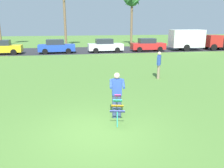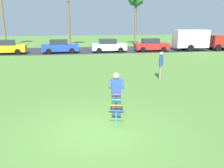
% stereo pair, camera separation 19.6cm
% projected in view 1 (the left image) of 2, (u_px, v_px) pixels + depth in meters
% --- Properties ---
extents(ground_plane, '(120.00, 120.00, 0.00)m').
position_uv_depth(ground_plane, '(97.00, 131.00, 7.64)').
color(ground_plane, '#568438').
extents(road_strip, '(120.00, 8.00, 0.01)m').
position_uv_depth(road_strip, '(76.00, 50.00, 29.96)').
color(road_strip, '#2D2D33').
rests_on(road_strip, ground).
extents(person_kite_flyer, '(0.62, 0.71, 1.73)m').
position_uv_depth(person_kite_flyer, '(117.00, 94.00, 8.50)').
color(person_kite_flyer, '#384772').
rests_on(person_kite_flyer, ground).
extents(kite_held, '(0.53, 0.69, 1.04)m').
position_uv_depth(kite_held, '(117.00, 107.00, 7.93)').
color(kite_held, '#D83399').
rests_on(kite_held, ground).
extents(parked_car_yellow, '(4.26, 1.96, 1.60)m').
position_uv_depth(parked_car_yellow, '(2.00, 48.00, 26.04)').
color(parked_car_yellow, yellow).
rests_on(parked_car_yellow, ground).
extents(parked_car_blue, '(4.25, 1.93, 1.60)m').
position_uv_depth(parked_car_blue, '(56.00, 47.00, 27.08)').
color(parked_car_blue, '#2347B7').
rests_on(parked_car_blue, ground).
extents(parked_car_white, '(4.24, 1.92, 1.60)m').
position_uv_depth(parked_car_white, '(105.00, 46.00, 28.08)').
color(parked_car_white, white).
rests_on(parked_car_white, ground).
extents(parked_car_red, '(4.25, 1.93, 1.60)m').
position_uv_depth(parked_car_red, '(148.00, 45.00, 29.01)').
color(parked_car_red, red).
rests_on(parked_car_red, ground).
extents(parked_truck_red_cab, '(6.76, 2.26, 2.62)m').
position_uv_depth(parked_truck_red_cab, '(192.00, 39.00, 29.89)').
color(parked_truck_red_cab, '#B2231E').
rests_on(parked_truck_red_cab, ground).
extents(palm_tree_centre_far, '(2.58, 2.71, 8.02)m').
position_uv_depth(palm_tree_centre_far, '(132.00, 2.00, 35.47)').
color(palm_tree_centre_far, brown).
rests_on(palm_tree_centre_far, ground).
extents(person_walker_near, '(0.36, 0.51, 1.73)m').
position_uv_depth(person_walker_near, '(159.00, 64.00, 14.63)').
color(person_walker_near, gray).
rests_on(person_walker_near, ground).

